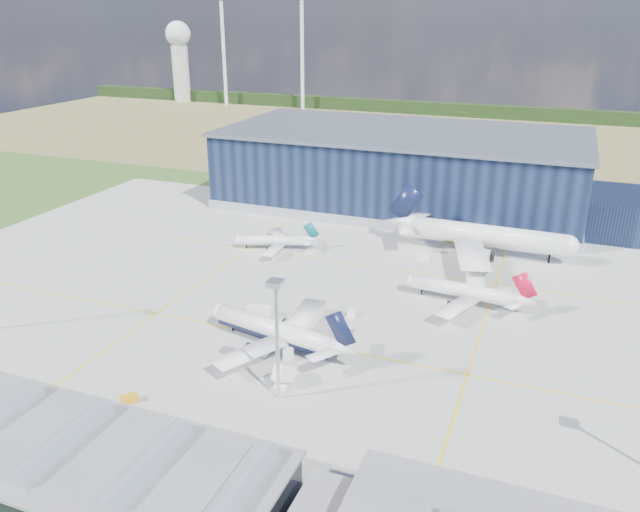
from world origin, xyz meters
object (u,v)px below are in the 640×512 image
at_px(airliner_regional, 273,236).
at_px(gse_van_a, 259,311).
at_px(light_mast_center, 277,321).
at_px(gse_van_b, 289,351).
at_px(gse_cart_a, 352,313).
at_px(hangar, 410,172).
at_px(gse_tug_b, 130,399).
at_px(gse_tug_c, 449,239).
at_px(airstair, 284,377).
at_px(car_b, 186,447).
at_px(airliner_red, 463,283).
at_px(airliner_navy, 274,320).
at_px(airliner_widebody, 488,225).
at_px(gse_cart_b, 422,257).

height_order(airliner_regional, gse_van_a, airliner_regional).
xyz_separation_m(light_mast_center, gse_van_b, (-4.50, 14.40, -14.40)).
bearing_deg(gse_cart_a, light_mast_center, -94.10).
height_order(hangar, gse_van_b, hangar).
bearing_deg(gse_cart_a, gse_tug_b, -120.57).
relative_size(hangar, gse_cart_a, 54.02).
xyz_separation_m(gse_tug_c, airstair, (-14.23, -87.51, 0.95)).
relative_size(hangar, gse_tug_c, 50.88).
relative_size(gse_tug_b, gse_van_b, 0.63).
xyz_separation_m(gse_van_a, gse_cart_a, (19.28, 8.23, -0.61)).
bearing_deg(airstair, gse_cart_a, 97.59).
height_order(airliner_regional, gse_tug_b, airliner_regional).
distance_m(gse_cart_a, gse_tug_c, 57.36).
bearing_deg(gse_tug_b, car_b, 12.30).
bearing_deg(gse_tug_c, gse_van_b, -121.13).
height_order(airliner_regional, gse_tug_c, airliner_regional).
relative_size(airliner_regional, gse_cart_a, 9.28).
xyz_separation_m(airliner_red, airliner_regional, (-56.62, 16.28, -1.04)).
bearing_deg(gse_van_a, light_mast_center, -161.58).
height_order(gse_van_b, gse_tug_c, gse_van_b).
distance_m(gse_van_a, gse_cart_a, 20.97).
relative_size(airliner_regional, gse_van_b, 5.51).
distance_m(hangar, gse_van_b, 110.94).
relative_size(airliner_navy, car_b, 10.20).
bearing_deg(airliner_widebody, gse_tug_c, 149.96).
bearing_deg(light_mast_center, car_b, -113.08).
height_order(airliner_navy, airstair, airliner_navy).
distance_m(hangar, car_b, 143.23).
distance_m(light_mast_center, airliner_red, 57.18).
bearing_deg(hangar, light_mast_center, -86.70).
xyz_separation_m(gse_tug_b, gse_van_b, (19.61, 24.77, 0.42)).
height_order(gse_cart_a, gse_tug_c, gse_tug_c).
bearing_deg(gse_tug_b, airstair, 69.90).
relative_size(gse_cart_b, car_b, 0.91).
bearing_deg(gse_tug_c, gse_cart_a, -119.87).
distance_m(airliner_widebody, gse_van_a, 71.75).
relative_size(airliner_widebody, gse_van_b, 11.99).
xyz_separation_m(airliner_navy, gse_van_b, (4.31, -2.56, -4.81)).
relative_size(gse_van_a, airstair, 1.12).
height_order(airliner_navy, gse_cart_b, airliner_navy).
height_order(airliner_red, airliner_widebody, airliner_widebody).
bearing_deg(light_mast_center, airliner_regional, 116.05).
xyz_separation_m(gse_tug_c, car_b, (-20.95, -110.00, -0.04)).
bearing_deg(gse_tug_c, gse_tug_b, -128.29).
xyz_separation_m(airstair, car_b, (-6.72, -22.49, -0.99)).
distance_m(gse_cart_a, gse_cart_b, 39.60).
relative_size(light_mast_center, gse_tug_b, 8.05).
xyz_separation_m(light_mast_center, airliner_navy, (-8.81, 16.96, -9.58)).
relative_size(light_mast_center, gse_van_b, 5.09).
height_order(gse_cart_a, gse_van_b, gse_van_b).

